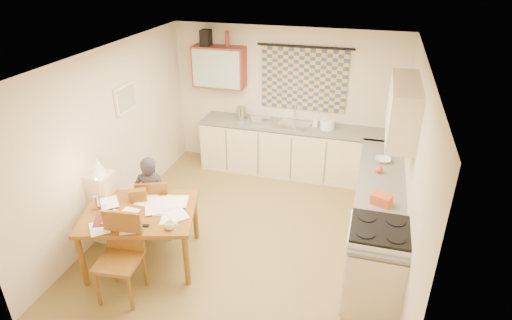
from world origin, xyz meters
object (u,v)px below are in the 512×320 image
(counter_back, at_px, (294,150))
(chair_far, at_px, (157,217))
(dining_table, at_px, (143,236))
(shelf_stand, at_px, (105,207))
(counter_right, at_px, (377,216))
(person, at_px, (152,198))
(stove, at_px, (375,265))

(counter_back, relative_size, chair_far, 3.62)
(dining_table, bearing_deg, shelf_stand, 141.42)
(dining_table, height_order, chair_far, chair_far)
(counter_right, distance_m, chair_far, 3.00)
(dining_table, distance_m, person, 0.59)
(person, bearing_deg, counter_back, -137.17)
(counter_back, xyz_separation_m, dining_table, (-1.38, -2.86, -0.07))
(counter_right, distance_m, shelf_stand, 3.65)
(person, bearing_deg, dining_table, 88.94)
(chair_far, bearing_deg, counter_right, 169.46)
(person, bearing_deg, chair_far, -143.14)
(counter_right, bearing_deg, counter_back, 130.47)
(counter_back, bearing_deg, stove, -62.42)
(counter_back, bearing_deg, shelf_stand, -128.98)
(counter_back, xyz_separation_m, counter_right, (1.46, -1.71, -0.00))
(chair_far, height_order, shelf_stand, shelf_stand)
(chair_far, xyz_separation_m, shelf_stand, (-0.60, -0.26, 0.23))
(counter_right, xyz_separation_m, dining_table, (-2.84, -1.15, -0.07))
(chair_far, bearing_deg, counter_back, -144.80)
(stove, distance_m, dining_table, 2.84)
(dining_table, height_order, person, person)
(shelf_stand, bearing_deg, counter_back, 51.02)
(counter_right, distance_m, dining_table, 3.06)
(counter_right, xyz_separation_m, person, (-2.96, -0.63, 0.16))
(chair_far, bearing_deg, dining_table, 78.41)
(person, bearing_deg, shelf_stand, 7.85)
(counter_right, height_order, stove, stove)
(counter_right, height_order, person, person)
(stove, height_order, chair_far, stove)
(counter_back, height_order, dining_table, counter_back)
(dining_table, distance_m, shelf_stand, 0.77)
(counter_right, height_order, chair_far, counter_right)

